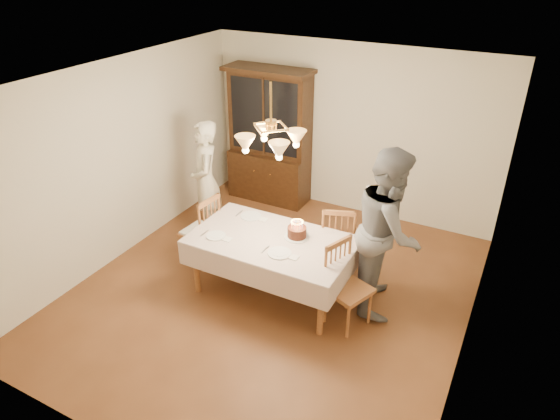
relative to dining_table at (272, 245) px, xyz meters
The scene contains 14 objects.
ground 0.68m from the dining_table, ahead, with size 5.00×5.00×0.00m, color brown.
room_shell 0.90m from the dining_table, ahead, with size 5.00×5.00×5.00m.
dining_table is the anchor object (origin of this frame).
china_hutch 2.61m from the dining_table, 119.35° to the left, with size 1.38×0.54×2.16m.
chair_far_side 0.96m from the dining_table, 54.85° to the left, with size 0.56×0.54×1.00m.
chair_left_end 1.17m from the dining_table, behind, with size 0.46×0.48×1.00m.
chair_right_end 1.04m from the dining_table, ahead, with size 0.55×0.56×1.00m.
elderly_woman 1.67m from the dining_table, 152.37° to the left, with size 0.63×0.41×1.73m, color beige.
adult_in_grey 1.35m from the dining_table, 20.03° to the left, with size 0.95×0.74×1.96m, color slate.
birthday_cake 0.33m from the dining_table, 36.11° to the left, with size 0.30×0.30×0.22m.
place_setting_near_left 0.66m from the dining_table, 157.28° to the right, with size 0.38×0.23×0.02m.
place_setting_near_right 0.34m from the dining_table, 44.95° to the right, with size 0.42×0.27×0.02m.
place_setting_far_left 0.60m from the dining_table, 143.93° to the left, with size 0.41×0.26×0.02m.
chandelier 1.29m from the dining_table, 155.46° to the right, with size 0.62×0.62×0.73m.
Camera 1 is at (2.39, -4.34, 3.84)m, focal length 32.00 mm.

